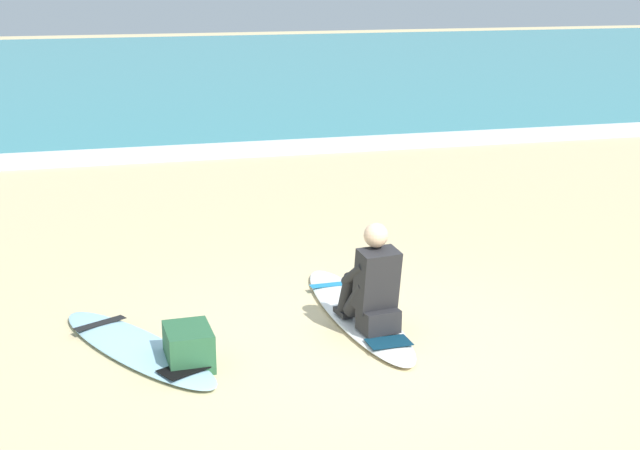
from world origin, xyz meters
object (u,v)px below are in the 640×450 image
surfboard_main (357,313)px  surfboard_spare_near (137,347)px  beach_bag (189,347)px  surfer_seated (372,287)px

surfboard_main → surfboard_spare_near: size_ratio=1.18×
surfboard_main → beach_bag: bearing=-157.8°
surfer_seated → beach_bag: bearing=-171.8°
surfboard_main → beach_bag: (-1.63, -0.67, 0.12)m
surfer_seated → surfboard_main: bearing=89.7°
surfboard_main → beach_bag: size_ratio=5.29×
beach_bag → surfer_seated: bearing=8.2°
surfboard_main → surfboard_spare_near: 2.04m
surfboard_main → surfboard_spare_near: (-2.02, -0.27, 0.00)m
surfboard_main → surfer_seated: surfer_seated is taller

